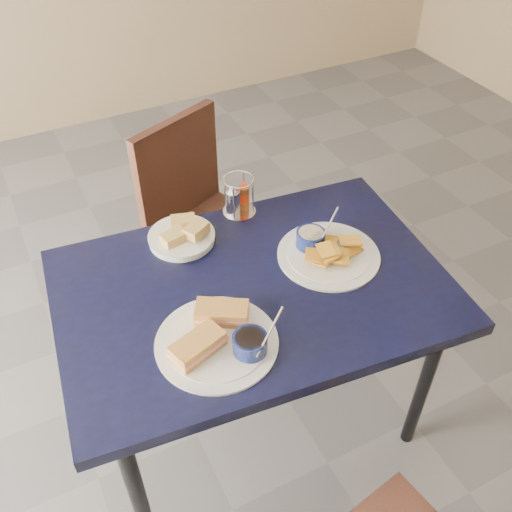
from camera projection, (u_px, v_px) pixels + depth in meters
name	position (u px, v px, depth m)	size (l,w,h in m)	color
ground	(197.00, 435.00, 2.12)	(6.00, 6.00, 0.00)	#57585D
dining_table	(253.00, 303.00, 1.69)	(1.19, 0.85, 0.75)	black
chair_far	(204.00, 207.00, 2.33)	(0.53, 0.54, 0.87)	black
sandwich_plate	(220.00, 337.00, 1.47)	(0.33, 0.32, 0.12)	white
plantain_plate	(324.00, 250.00, 1.73)	(0.31, 0.31, 0.12)	white
bread_basket	(183.00, 236.00, 1.77)	(0.21, 0.21, 0.07)	white
condiment_caddy	(237.00, 199.00, 1.86)	(0.11, 0.11, 0.14)	silver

